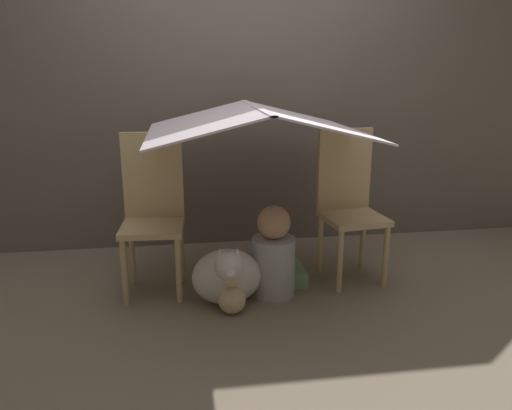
# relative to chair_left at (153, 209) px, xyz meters

# --- Properties ---
(ground_plane) EXTENTS (8.80, 8.80, 0.00)m
(ground_plane) POSITION_rel_chair_left_xyz_m (0.63, -0.24, -0.52)
(ground_plane) COLOR gray
(wall_back) EXTENTS (7.00, 0.05, 2.50)m
(wall_back) POSITION_rel_chair_left_xyz_m (0.63, 0.80, 0.73)
(wall_back) COLOR #6B6056
(wall_back) RESTS_ON ground_plane
(chair_left) EXTENTS (0.39, 0.39, 0.98)m
(chair_left) POSITION_rel_chair_left_xyz_m (0.00, 0.00, 0.00)
(chair_left) COLOR #D1B27F
(chair_left) RESTS_ON ground_plane
(chair_right) EXTENTS (0.41, 0.41, 0.98)m
(chair_right) POSITION_rel_chair_left_xyz_m (1.26, -0.00, 0.00)
(chair_right) COLOR #D1B27F
(chair_right) RESTS_ON ground_plane
(sheet_canopy) EXTENTS (1.28, 1.17, 0.17)m
(sheet_canopy) POSITION_rel_chair_left_xyz_m (0.63, -0.08, 0.54)
(sheet_canopy) COLOR silver
(person_front) EXTENTS (0.26, 0.26, 0.57)m
(person_front) POSITION_rel_chair_left_xyz_m (0.72, -0.22, -0.27)
(person_front) COLOR #B2B2B7
(person_front) RESTS_ON ground_plane
(dog) EXTENTS (0.41, 0.39, 0.41)m
(dog) POSITION_rel_chair_left_xyz_m (0.42, -0.32, -0.33)
(dog) COLOR silver
(dog) RESTS_ON ground_plane
(floor_cushion) EXTENTS (0.36, 0.29, 0.10)m
(floor_cushion) POSITION_rel_chair_left_xyz_m (0.77, -0.04, -0.47)
(floor_cushion) COLOR #7FB27F
(floor_cushion) RESTS_ON ground_plane
(plush_toy) EXTENTS (0.16, 0.16, 0.25)m
(plush_toy) POSITION_rel_chair_left_xyz_m (0.44, -0.42, -0.42)
(plush_toy) COLOR beige
(plush_toy) RESTS_ON ground_plane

